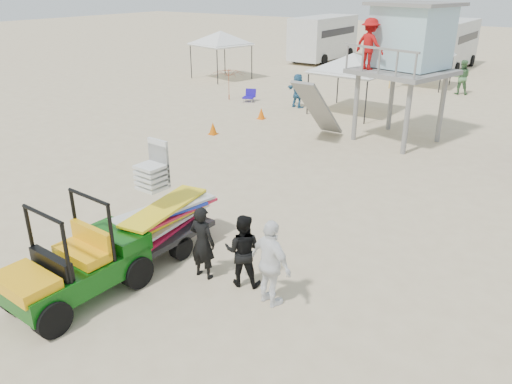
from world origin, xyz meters
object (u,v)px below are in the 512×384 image
Objects in this scene: utility_cart at (72,257)px; man_left at (203,243)px; lifeguard_tower at (405,42)px; surf_trailer at (160,213)px.

man_left is at bearing 53.22° from utility_cart.
man_left is (1.52, 2.04, -0.13)m from utility_cart.
lifeguard_tower is at bearing -92.97° from man_left.
surf_trailer is 0.54× the size of lifeguard_tower.
lifeguard_tower reaches higher than surf_trailer.
utility_cart is 2.34m from surf_trailer.
lifeguard_tower reaches higher than utility_cart.
surf_trailer reaches higher than utility_cart.
surf_trailer is at bearing -96.18° from lifeguard_tower.
utility_cart reaches higher than man_left.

